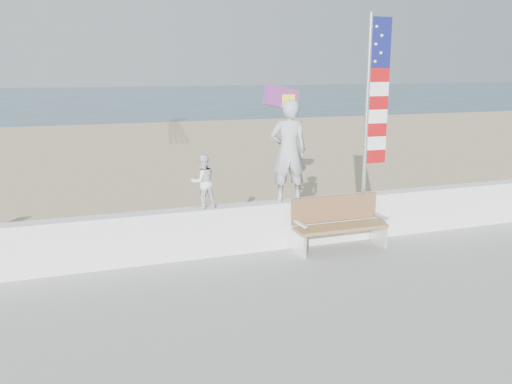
% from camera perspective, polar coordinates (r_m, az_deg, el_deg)
% --- Properties ---
extents(ground, '(220.00, 220.00, 0.00)m').
position_cam_1_polar(ground, '(8.63, 2.84, -11.41)').
color(ground, '#2D495A').
rests_on(ground, ground).
extents(sand, '(90.00, 40.00, 0.08)m').
position_cam_1_polar(sand, '(16.90, -8.91, 0.71)').
color(sand, tan).
rests_on(sand, ground).
extents(seawall, '(30.00, 0.35, 0.90)m').
position_cam_1_polar(seawall, '(10.17, -1.44, -3.81)').
color(seawall, white).
rests_on(seawall, boardwalk).
extents(adult, '(0.77, 0.58, 1.92)m').
position_cam_1_polar(adult, '(10.18, 3.43, 4.32)').
color(adult, '#A1A1A7').
rests_on(adult, seawall).
extents(child, '(0.53, 0.44, 0.98)m').
position_cam_1_polar(child, '(9.74, -5.61, 1.09)').
color(child, silver).
rests_on(child, seawall).
extents(bench, '(1.80, 0.57, 1.00)m').
position_cam_1_polar(bench, '(10.43, 8.67, -3.19)').
color(bench, olive).
rests_on(bench, boardwalk).
extents(flag, '(0.50, 0.08, 3.50)m').
position_cam_1_polar(flag, '(10.90, 12.24, 9.66)').
color(flag, silver).
rests_on(flag, seawall).
extents(parafoil_kite, '(0.97, 0.39, 0.65)m').
position_cam_1_polar(parafoil_kite, '(13.34, 2.74, 9.89)').
color(parafoil_kite, red).
rests_on(parafoil_kite, ground).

